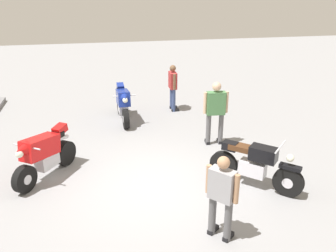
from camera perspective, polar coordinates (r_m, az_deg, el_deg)
The scene contains 7 objects.
ground_plane at distance 8.09m, azimuth -2.41°, elevation -9.28°, with size 40.00×40.00×0.00m, color gray.
motorcycle_blue_sportbike at distance 11.54m, azimuth -7.10°, elevation 3.63°, with size 1.96×0.70×1.14m.
motorcycle_red_sportbike at distance 8.57m, azimuth -18.92°, elevation -4.14°, with size 1.73×1.24×1.14m.
motorcycle_black_cruiser at distance 8.03m, azimuth 13.50°, elevation -5.92°, with size 1.52×1.60×1.09m.
person_in_green_shirt at distance 9.71m, azimuth 7.50°, elevation 2.65°, with size 0.34×0.67×1.75m.
person_in_gray_shirt at distance 6.22m, azimuth 8.44°, elevation -10.50°, with size 0.54×0.51×1.57m.
person_in_red_shirt at distance 12.35m, azimuth 0.76°, elevation 6.43°, with size 0.62×0.30×1.57m.
Camera 1 is at (-6.84, 1.01, 4.20)m, focal length 38.72 mm.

